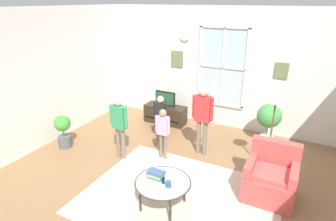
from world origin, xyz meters
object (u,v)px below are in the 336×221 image
at_px(person_green_shirt, 119,121).
at_px(potted_plant_by_window, 269,118).
at_px(tv_stand, 165,114).
at_px(television, 165,98).
at_px(person_black_shirt, 161,114).
at_px(armchair, 271,178).
at_px(book_stack, 156,174).
at_px(coffee_table, 163,183).
at_px(potted_plant_corner, 63,129).
at_px(person_pink_shirt, 163,128).
at_px(cup, 168,184).
at_px(floor_lamp, 275,104).
at_px(remote_near_books, 163,180).
at_px(person_red_shirt, 203,113).

height_order(person_green_shirt, potted_plant_by_window, person_green_shirt).
height_order(tv_stand, television, television).
bearing_deg(person_black_shirt, potted_plant_by_window, 26.05).
bearing_deg(potted_plant_by_window, person_black_shirt, -153.95).
xyz_separation_m(armchair, potted_plant_by_window, (-0.33, 1.82, 0.28)).
bearing_deg(potted_plant_by_window, person_green_shirt, -141.84).
bearing_deg(book_stack, coffee_table, -19.05).
distance_m(television, armchair, 3.36).
distance_m(tv_stand, armchair, 3.35).
bearing_deg(coffee_table, person_green_shirt, 148.12).
xyz_separation_m(book_stack, potted_plant_corner, (-2.62, 0.64, -0.09)).
distance_m(armchair, person_pink_shirt, 2.10).
bearing_deg(cup, person_green_shirt, 148.52).
relative_size(armchair, coffee_table, 1.02).
distance_m(potted_plant_by_window, floor_lamp, 1.42).
relative_size(coffee_table, remote_near_books, 6.08).
xyz_separation_m(coffee_table, person_black_shirt, (-1.02, 1.82, 0.26)).
bearing_deg(person_red_shirt, coffee_table, -88.38).
height_order(book_stack, potted_plant_by_window, potted_plant_by_window).
xyz_separation_m(person_green_shirt, potted_plant_by_window, (2.49, 1.96, -0.21)).
height_order(person_pink_shirt, floor_lamp, floor_lamp).
distance_m(person_green_shirt, potted_plant_corner, 1.42).
relative_size(person_green_shirt, person_black_shirt, 1.19).
bearing_deg(remote_near_books, cup, -33.74).
bearing_deg(tv_stand, potted_plant_by_window, 0.69).
height_order(coffee_table, floor_lamp, floor_lamp).
xyz_separation_m(armchair, potted_plant_corner, (-4.17, -0.33, 0.09)).
relative_size(armchair, person_red_shirt, 0.60).
bearing_deg(armchair, person_red_shirt, 152.83).
bearing_deg(person_black_shirt, cup, -58.64).
xyz_separation_m(person_black_shirt, potted_plant_corner, (-1.74, -1.13, -0.27)).
bearing_deg(tv_stand, coffee_table, -63.07).
height_order(tv_stand, person_pink_shirt, person_pink_shirt).
relative_size(cup, remote_near_books, 0.64).
xyz_separation_m(armchair, person_pink_shirt, (-2.06, 0.23, 0.33)).
distance_m(cup, potted_plant_corner, 2.98).
height_order(book_stack, potted_plant_corner, potted_plant_corner).
xyz_separation_m(tv_stand, person_black_shirt, (0.41, -0.99, 0.45)).
bearing_deg(potted_plant_corner, person_green_shirt, 8.18).
xyz_separation_m(remote_near_books, person_pink_shirt, (-0.66, 1.22, 0.20)).
distance_m(cup, person_pink_shirt, 1.53).
height_order(armchair, person_pink_shirt, person_pink_shirt).
bearing_deg(person_black_shirt, coffee_table, -60.66).
distance_m(person_green_shirt, person_red_shirt, 1.63).
bearing_deg(cup, person_red_shirt, 95.44).
bearing_deg(potted_plant_corner, coffee_table, -14.00).
bearing_deg(coffee_table, floor_lamp, 52.63).
distance_m(person_black_shirt, floor_lamp, 2.38).
distance_m(armchair, cup, 1.68).
bearing_deg(television, person_red_shirt, -37.08).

